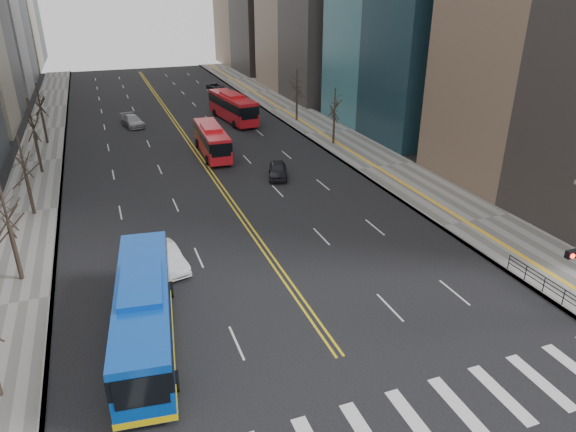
# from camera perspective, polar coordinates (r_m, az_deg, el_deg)

# --- Properties ---
(ground) EXTENTS (220.00, 220.00, 0.00)m
(ground) POSITION_cam_1_polar(r_m,az_deg,el_deg) (24.34, 11.38, -22.21)
(ground) COLOR black
(sidewalk_right) EXTENTS (7.00, 130.00, 0.15)m
(sidewalk_right) POSITION_cam_1_polar(r_m,az_deg,el_deg) (67.09, 4.39, 9.28)
(sidewalk_right) COLOR slate
(sidewalk_right) RESTS_ON ground
(sidewalk_left) EXTENTS (5.00, 130.00, 0.15)m
(sidewalk_left) POSITION_cam_1_polar(r_m,az_deg,el_deg) (61.61, -25.89, 5.49)
(sidewalk_left) COLOR slate
(sidewalk_left) RESTS_ON ground
(crosswalk) EXTENTS (26.70, 4.00, 0.01)m
(crosswalk) POSITION_cam_1_polar(r_m,az_deg,el_deg) (24.33, 11.38, -22.20)
(crosswalk) COLOR silver
(crosswalk) RESTS_ON ground
(centerline) EXTENTS (0.55, 100.00, 0.01)m
(centerline) POSITION_cam_1_polar(r_m,az_deg,el_deg) (71.60, -12.13, 9.73)
(centerline) COLOR gold
(centerline) RESTS_ON ground
(pedestrian_railing) EXTENTS (0.06, 6.06, 1.02)m
(pedestrian_railing) POSITION_cam_1_polar(r_m,az_deg,el_deg) (35.38, 26.60, -6.58)
(pedestrian_railing) COLOR black
(pedestrian_railing) RESTS_ON sidewalk_right
(street_trees) EXTENTS (35.20, 47.20, 7.60)m
(street_trees) POSITION_cam_1_polar(r_m,az_deg,el_deg) (49.97, -16.93, 8.72)
(street_trees) COLOR black
(street_trees) RESTS_ON ground
(blue_bus) EXTENTS (4.25, 12.97, 3.69)m
(blue_bus) POSITION_cam_1_polar(r_m,az_deg,el_deg) (28.25, -15.68, -10.09)
(blue_bus) COLOR #0B40A8
(blue_bus) RESTS_ON ground
(red_bus_near) EXTENTS (2.97, 10.49, 3.32)m
(red_bus_near) POSITION_cam_1_polar(r_m,az_deg,el_deg) (58.05, -8.46, 8.50)
(red_bus_near) COLOR red
(red_bus_near) RESTS_ON ground
(red_bus_far) EXTENTS (4.12, 12.24, 3.79)m
(red_bus_far) POSITION_cam_1_polar(r_m,az_deg,el_deg) (72.93, -6.18, 12.08)
(red_bus_far) COLOR red
(red_bus_far) RESTS_ON ground
(car_white) EXTENTS (2.77, 5.07, 1.59)m
(car_white) POSITION_cam_1_polar(r_m,az_deg,el_deg) (35.41, -13.47, -4.49)
(car_white) COLOR silver
(car_white) RESTS_ON ground
(car_dark_mid) EXTENTS (3.05, 4.73, 1.50)m
(car_dark_mid) POSITION_cam_1_polar(r_m,az_deg,el_deg) (50.71, -1.15, 5.11)
(car_dark_mid) COLOR black
(car_dark_mid) RESTS_ON ground
(car_silver) EXTENTS (3.16, 5.48, 1.49)m
(car_silver) POSITION_cam_1_polar(r_m,az_deg,el_deg) (72.86, -16.91, 10.08)
(car_silver) COLOR #97979C
(car_silver) RESTS_ON ground
(car_dark_far) EXTENTS (3.08, 4.66, 1.19)m
(car_dark_far) POSITION_cam_1_polar(r_m,az_deg,el_deg) (95.94, -8.03, 14.03)
(car_dark_far) COLOR black
(car_dark_far) RESTS_ON ground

